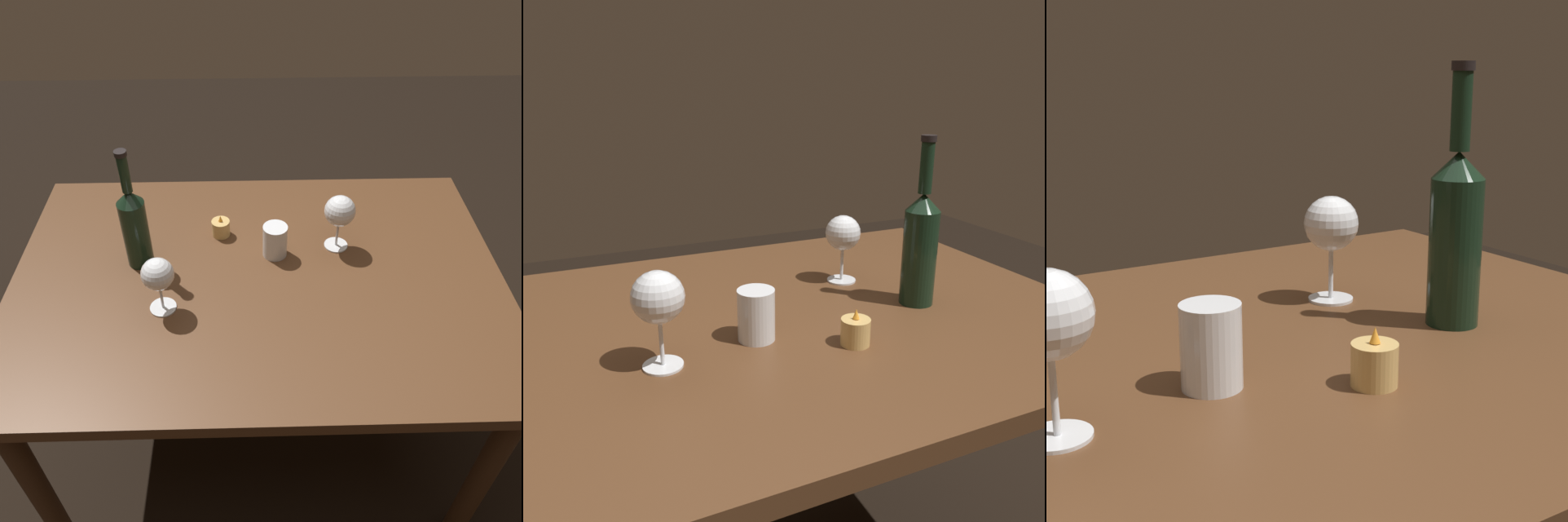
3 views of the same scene
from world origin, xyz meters
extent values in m
cube|color=#56351E|center=(0.00, 0.00, 0.72)|extent=(1.30, 0.90, 0.04)
cylinder|color=#412816|center=(-0.58, -0.38, 0.35)|extent=(0.06, 0.06, 0.70)
cylinder|color=white|center=(0.22, 0.11, 0.74)|extent=(0.07, 0.07, 0.00)
cylinder|color=white|center=(0.22, 0.11, 0.79)|extent=(0.01, 0.01, 0.08)
sphere|color=white|center=(0.22, 0.11, 0.86)|extent=(0.08, 0.08, 0.08)
cylinder|color=#510A14|center=(0.22, 0.11, 0.86)|extent=(0.07, 0.07, 0.03)
cylinder|color=white|center=(-0.24, -0.11, 0.74)|extent=(0.07, 0.07, 0.00)
cylinder|color=white|center=(-0.24, -0.11, 0.78)|extent=(0.01, 0.01, 0.08)
sphere|color=white|center=(-0.24, -0.11, 0.86)|extent=(0.08, 0.08, 0.08)
cylinder|color=#510A14|center=(-0.24, -0.11, 0.85)|extent=(0.06, 0.06, 0.02)
cylinder|color=black|center=(-0.32, 0.06, 0.84)|extent=(0.07, 0.07, 0.20)
cone|color=black|center=(-0.32, 0.06, 0.95)|extent=(0.07, 0.07, 0.03)
cylinder|color=black|center=(-0.32, 0.06, 1.02)|extent=(0.03, 0.03, 0.10)
cylinder|color=black|center=(-0.32, 0.06, 1.08)|extent=(0.03, 0.03, 0.01)
cylinder|color=white|center=(0.05, 0.08, 0.79)|extent=(0.07, 0.07, 0.09)
cylinder|color=silver|center=(0.05, 0.08, 0.77)|extent=(0.06, 0.06, 0.05)
cylinder|color=#DBB266|center=(-0.10, 0.17, 0.76)|extent=(0.05, 0.05, 0.05)
cylinder|color=white|center=(-0.10, 0.17, 0.76)|extent=(0.04, 0.04, 0.03)
cone|color=#F99E2D|center=(-0.10, 0.17, 0.80)|extent=(0.01, 0.01, 0.02)
camera|label=1|loc=(-0.02, -1.03, 1.72)|focal=36.82mm
camera|label=2|loc=(0.36, 0.90, 1.18)|focal=36.91mm
camera|label=3|loc=(0.38, 0.80, 1.08)|focal=54.01mm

